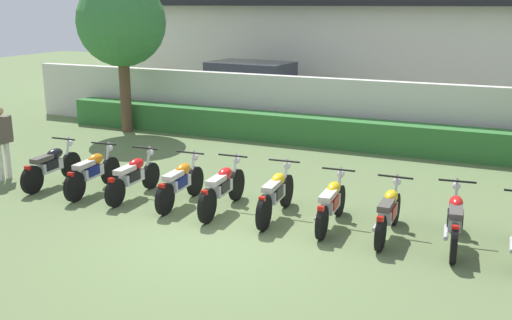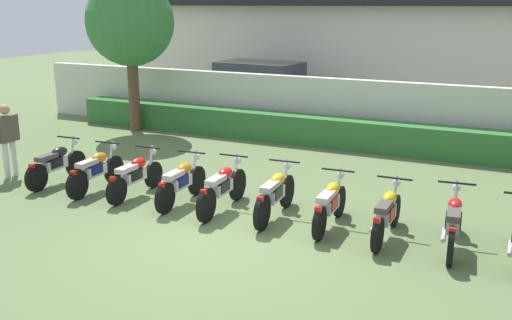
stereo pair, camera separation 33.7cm
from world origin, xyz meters
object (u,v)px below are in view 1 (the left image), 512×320
object	(u,v)px
parked_car	(255,91)
motorcycle_in_row_2	(133,176)
motorcycle_in_row_0	(51,166)
motorcycle_in_row_4	(222,188)
motorcycle_in_row_7	(388,212)
motorcycle_in_row_6	(331,203)
motorcycle_in_row_8	(455,219)
tree_near_inspector	(121,23)
motorcycle_in_row_1	(93,172)
inspector_person	(1,136)
motorcycle_in_row_5	(276,194)
motorcycle_in_row_3	(180,182)

from	to	relation	value
parked_car	motorcycle_in_row_2	distance (m)	8.83
motorcycle_in_row_0	motorcycle_in_row_4	xyz separation A→B (m)	(4.07, 0.06, 0.01)
motorcycle_in_row_4	motorcycle_in_row_7	distance (m)	3.11
motorcycle_in_row_0	motorcycle_in_row_6	xyz separation A→B (m)	(6.17, 0.11, -0.01)
motorcycle_in_row_7	motorcycle_in_row_8	xyz separation A→B (m)	(1.05, 0.04, 0.01)
tree_near_inspector	motorcycle_in_row_1	bearing A→B (deg)	-60.57
motorcycle_in_row_7	inspector_person	world-z (taller)	inspector_person
parked_car	motorcycle_in_row_1	xyz separation A→B (m)	(0.29, -8.82, -0.49)
inspector_person	motorcycle_in_row_4	bearing A→B (deg)	1.35
motorcycle_in_row_6	motorcycle_in_row_8	xyz separation A→B (m)	(2.06, -0.02, 0.01)
tree_near_inspector	motorcycle_in_row_1	world-z (taller)	tree_near_inspector
motorcycle_in_row_0	motorcycle_in_row_7	distance (m)	7.18
motorcycle_in_row_5	motorcycle_in_row_6	bearing A→B (deg)	-94.77
motorcycle_in_row_4	tree_near_inspector	bearing A→B (deg)	45.92
motorcycle_in_row_0	motorcycle_in_row_6	distance (m)	6.17
parked_car	motorcycle_in_row_1	bearing A→B (deg)	-83.26
parked_car	motorcycle_in_row_2	size ratio (longest dim) A/B	2.55
inspector_person	motorcycle_in_row_0	bearing A→B (deg)	2.81
motorcycle_in_row_5	parked_car	bearing A→B (deg)	22.70
parked_car	motorcycle_in_row_7	world-z (taller)	parked_car
motorcycle_in_row_1	motorcycle_in_row_5	bearing A→B (deg)	-91.20
motorcycle_in_row_5	motorcycle_in_row_2	bearing A→B (deg)	87.81
motorcycle_in_row_5	motorcycle_in_row_4	bearing A→B (deg)	90.11
motorcycle_in_row_6	motorcycle_in_row_7	xyz separation A→B (m)	(1.01, -0.06, -0.00)
tree_near_inspector	motorcycle_in_row_0	size ratio (longest dim) A/B	2.50
parked_car	motorcycle_in_row_2	xyz separation A→B (m)	(1.23, -8.73, -0.50)
motorcycle_in_row_5	motorcycle_in_row_7	xyz separation A→B (m)	(2.06, -0.08, -0.02)
motorcycle_in_row_3	inspector_person	distance (m)	4.49
motorcycle_in_row_8	motorcycle_in_row_4	bearing A→B (deg)	84.61
motorcycle_in_row_0	motorcycle_in_row_2	distance (m)	2.06
tree_near_inspector	motorcycle_in_row_5	world-z (taller)	tree_near_inspector
parked_car	inspector_person	distance (m)	9.10
motorcycle_in_row_1	motorcycle_in_row_5	xyz separation A→B (m)	(4.00, 0.16, 0.01)
motorcycle_in_row_1	motorcycle_in_row_6	bearing A→B (deg)	-91.92
parked_car	motorcycle_in_row_1	distance (m)	8.84
motorcycle_in_row_2	motorcycle_in_row_5	size ratio (longest dim) A/B	0.94
motorcycle_in_row_0	motorcycle_in_row_6	size ratio (longest dim) A/B	1.01
motorcycle_in_row_5	motorcycle_in_row_1	bearing A→B (deg)	88.67
motorcycle_in_row_8	parked_car	bearing A→B (deg)	34.59
motorcycle_in_row_2	motorcycle_in_row_7	bearing A→B (deg)	-91.17
tree_near_inspector	motorcycle_in_row_4	bearing A→B (deg)	-41.22
motorcycle_in_row_8	tree_near_inspector	bearing A→B (deg)	57.07
motorcycle_in_row_5	inspector_person	bearing A→B (deg)	88.07
motorcycle_in_row_5	motorcycle_in_row_6	world-z (taller)	motorcycle_in_row_5
motorcycle_in_row_5	motorcycle_in_row_7	bearing A→B (deg)	-95.93
motorcycle_in_row_1	motorcycle_in_row_4	bearing A→B (deg)	-91.72
motorcycle_in_row_0	inspector_person	distance (m)	1.41
parked_car	tree_near_inspector	bearing A→B (deg)	-122.55
motorcycle_in_row_4	motorcycle_in_row_7	xyz separation A→B (m)	(3.11, -0.01, -0.02)
motorcycle_in_row_1	motorcycle_in_row_2	distance (m)	0.95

